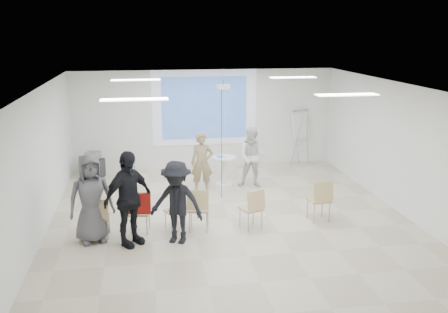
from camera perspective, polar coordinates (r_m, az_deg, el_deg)
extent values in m
cube|color=beige|center=(11.48, 0.65, -7.29)|extent=(8.00, 9.00, 0.10)
cube|color=white|center=(10.72, 0.70, 8.29)|extent=(8.00, 9.00, 0.10)
cube|color=silver|center=(15.40, -2.27, 4.34)|extent=(8.00, 0.10, 3.00)
cube|color=silver|center=(11.06, -20.47, -0.62)|extent=(0.10, 9.00, 3.00)
cube|color=silver|center=(12.35, 19.53, 0.97)|extent=(0.10, 9.00, 3.00)
cube|color=silver|center=(15.28, -2.26, 5.59)|extent=(3.20, 0.01, 2.30)
cube|color=#3764BC|center=(15.26, -2.25, 5.58)|extent=(2.60, 0.01, 1.90)
cylinder|color=white|center=(13.77, 0.02, -3.19)|extent=(0.59, 0.59, 0.06)
cylinder|color=white|center=(13.66, 0.02, -1.74)|extent=(0.16, 0.16, 0.73)
cylinder|color=silver|center=(13.56, 0.02, -0.15)|extent=(0.80, 0.80, 0.04)
cube|color=silver|center=(13.54, 0.29, -0.04)|extent=(0.27, 0.24, 0.01)
cube|color=#449BCE|center=(13.58, -0.44, 0.04)|extent=(0.20, 0.25, 0.02)
imported|color=#97805C|center=(12.95, -2.54, -0.29)|extent=(0.70, 0.51, 1.82)
imported|color=white|center=(13.45, 3.32, 0.29)|extent=(1.06, 0.94, 1.83)
cube|color=white|center=(13.14, -1.90, 1.23)|extent=(0.05, 0.12, 0.04)
cube|color=white|center=(13.58, 2.36, 1.83)|extent=(0.07, 0.13, 0.04)
cube|color=tan|center=(10.62, -14.02, -6.75)|extent=(0.43, 0.43, 0.04)
cube|color=tan|center=(10.36, -14.23, -5.87)|extent=(0.41, 0.10, 0.39)
cylinder|color=gray|center=(10.57, -14.95, -8.22)|extent=(0.02, 0.02, 0.43)
cylinder|color=gray|center=(10.53, -13.15, -8.19)|extent=(0.02, 0.02, 0.43)
cylinder|color=#93969B|center=(10.88, -14.72, -7.55)|extent=(0.02, 0.02, 0.43)
cylinder|color=gray|center=(10.84, -12.97, -7.52)|extent=(0.02, 0.02, 0.43)
cube|color=tan|center=(10.70, -9.59, -6.34)|extent=(0.47, 0.47, 0.04)
cube|color=#D1B779|center=(10.44, -9.83, -5.47)|extent=(0.42, 0.15, 0.39)
cylinder|color=gray|center=(10.66, -10.58, -7.76)|extent=(0.02, 0.02, 0.43)
cylinder|color=gray|center=(10.61, -8.81, -7.81)|extent=(0.02, 0.02, 0.43)
cylinder|color=#919499|center=(10.97, -10.25, -7.11)|extent=(0.02, 0.02, 0.43)
cylinder|color=#95989D|center=(10.91, -8.53, -7.15)|extent=(0.02, 0.02, 0.43)
cube|color=tan|center=(10.79, -5.66, -6.22)|extent=(0.49, 0.49, 0.04)
cube|color=tan|center=(10.56, -5.24, -5.38)|extent=(0.38, 0.22, 0.36)
cylinder|color=gray|center=(10.68, -5.99, -7.65)|extent=(0.03, 0.03, 0.39)
cylinder|color=gray|center=(10.81, -4.54, -7.34)|extent=(0.03, 0.03, 0.39)
cylinder|color=gray|center=(10.93, -6.72, -7.14)|extent=(0.03, 0.03, 0.39)
cylinder|color=gray|center=(11.06, -5.29, -6.84)|extent=(0.03, 0.03, 0.39)
cube|color=tan|center=(10.67, -2.89, -5.98)|extent=(0.52, 0.52, 0.04)
cube|color=tan|center=(10.38, -3.01, -5.02)|extent=(0.46, 0.18, 0.43)
cylinder|color=#93969B|center=(10.61, -3.94, -7.54)|extent=(0.03, 0.03, 0.47)
cylinder|color=gray|center=(10.58, -1.97, -7.58)|extent=(0.03, 0.03, 0.47)
cylinder|color=gray|center=(10.94, -3.75, -6.84)|extent=(0.03, 0.03, 0.47)
cylinder|color=gray|center=(10.91, -1.85, -6.87)|extent=(0.03, 0.03, 0.47)
cube|color=tan|center=(10.76, 3.10, -5.97)|extent=(0.54, 0.54, 0.04)
cube|color=tan|center=(10.52, 3.70, -5.02)|extent=(0.42, 0.23, 0.40)
cylinder|color=gray|center=(10.63, 2.80, -7.57)|extent=(0.03, 0.03, 0.44)
cylinder|color=gray|center=(10.80, 4.33, -7.22)|extent=(0.03, 0.03, 0.44)
cylinder|color=#94969D|center=(10.89, 1.83, -6.99)|extent=(0.03, 0.03, 0.44)
cylinder|color=gray|center=(11.06, 3.35, -6.66)|extent=(0.03, 0.03, 0.44)
cube|color=tan|center=(11.37, 10.78, -4.89)|extent=(0.49, 0.49, 0.04)
cube|color=tan|center=(11.10, 11.31, -3.93)|extent=(0.46, 0.13, 0.43)
cylinder|color=#97999F|center=(11.23, 10.26, -6.47)|extent=(0.03, 0.03, 0.47)
cylinder|color=gray|center=(11.38, 11.95, -6.27)|extent=(0.03, 0.03, 0.47)
cylinder|color=gray|center=(11.54, 9.51, -5.85)|extent=(0.03, 0.03, 0.47)
cylinder|color=gray|center=(11.68, 11.16, -5.67)|extent=(0.03, 0.03, 0.47)
cube|color=#A91A14|center=(10.40, -9.65, -5.31)|extent=(0.47, 0.18, 0.44)
imported|color=black|center=(10.80, -5.67, -6.04)|extent=(0.36, 0.31, 0.02)
imported|color=black|center=(9.92, -10.94, -4.00)|extent=(1.48, 1.42, 2.21)
imported|color=black|center=(9.94, -5.44, -4.64)|extent=(1.41, 1.15, 1.92)
imported|color=#5C5C61|center=(10.28, -15.01, -4.07)|extent=(1.14, 0.91, 2.05)
cylinder|color=#96999E|center=(15.63, 8.33, 1.78)|extent=(0.35, 0.06, 1.60)
cylinder|color=gray|center=(15.94, 9.53, 1.98)|extent=(0.21, 0.30, 1.60)
cylinder|color=gray|center=(15.99, 8.23, 2.07)|extent=(0.17, 0.34, 1.60)
cube|color=white|center=(15.76, 8.74, 3.72)|extent=(0.65, 0.43, 0.90)
cube|color=#95979D|center=(15.72, 8.70, 5.20)|extent=(0.61, 0.32, 0.06)
cube|color=black|center=(14.83, -14.64, -1.30)|extent=(0.64, 0.58, 0.53)
cube|color=gray|center=(14.74, -14.74, 0.12)|extent=(0.46, 0.43, 0.23)
cylinder|color=black|center=(14.86, -15.58, -2.39)|extent=(0.08, 0.08, 0.06)
cylinder|color=black|center=(14.68, -14.11, -2.50)|extent=(0.08, 0.08, 0.06)
cylinder|color=black|center=(15.13, -15.04, -2.05)|extent=(0.08, 0.08, 0.06)
cylinder|color=black|center=(14.95, -13.59, -2.16)|extent=(0.08, 0.08, 0.06)
cube|color=white|center=(12.23, -0.07, 7.97)|extent=(0.30, 0.25, 0.10)
cylinder|color=gray|center=(12.22, -0.07, 8.48)|extent=(0.04, 0.04, 0.14)
cylinder|color=black|center=(12.39, -0.28, 1.32)|extent=(0.01, 0.01, 2.77)
cylinder|color=white|center=(12.39, 0.19, 1.31)|extent=(0.01, 0.01, 2.77)
cube|color=white|center=(12.56, -10.06, 8.61)|extent=(1.20, 0.30, 0.02)
cube|color=white|center=(13.14, 7.88, 8.94)|extent=(1.20, 0.30, 0.02)
cube|color=white|center=(9.08, -10.21, 6.44)|extent=(1.20, 0.30, 0.02)
cube|color=white|center=(9.87, 13.86, 6.87)|extent=(1.20, 0.30, 0.02)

